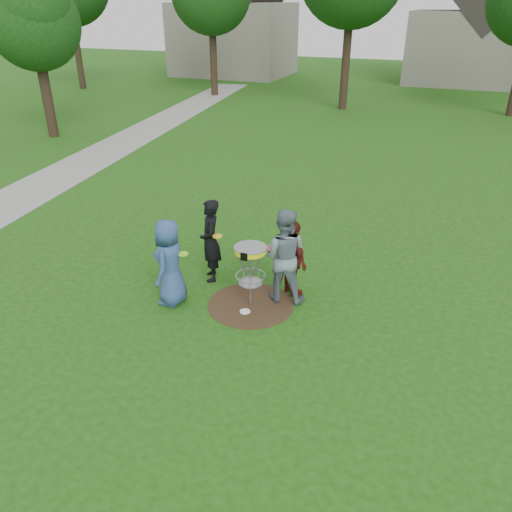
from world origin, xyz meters
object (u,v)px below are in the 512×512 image
at_px(player_grey, 283,256).
at_px(disc_golf_basket, 250,262).
at_px(player_blue, 170,263).
at_px(player_maroon, 293,259).
at_px(player_black, 210,241).

relative_size(player_grey, disc_golf_basket, 1.47).
bearing_deg(player_blue, player_grey, 109.09).
height_order(player_grey, player_maroon, player_grey).
xyz_separation_m(player_black, player_grey, (1.77, -0.22, 0.07)).
distance_m(player_blue, player_grey, 2.31).
bearing_deg(player_black, player_blue, -44.57).
distance_m(player_blue, player_maroon, 2.54).
height_order(player_blue, disc_golf_basket, player_blue).
distance_m(player_maroon, disc_golf_basket, 1.01).
height_order(player_maroon, disc_golf_basket, player_maroon).
xyz_separation_m(player_blue, player_maroon, (2.22, 1.23, -0.08)).
xyz_separation_m(player_blue, disc_golf_basket, (1.57, 0.48, 0.09)).
height_order(player_black, player_maroon, player_black).
relative_size(player_grey, player_maroon, 1.21).
bearing_deg(player_black, disc_golf_basket, 30.70).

